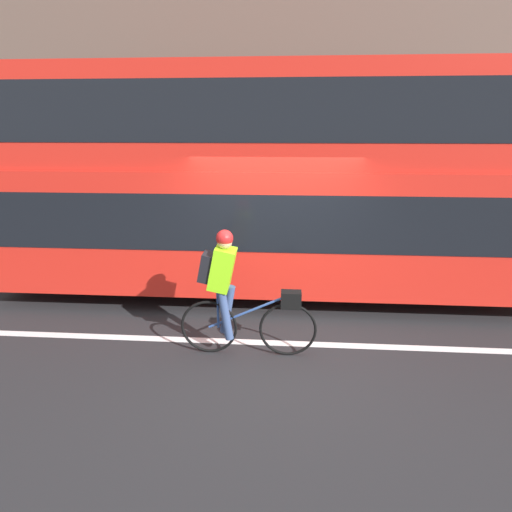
% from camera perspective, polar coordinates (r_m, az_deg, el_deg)
% --- Properties ---
extents(ground_plane, '(80.00, 80.00, 0.00)m').
position_cam_1_polar(ground_plane, '(5.80, 2.24, -12.14)').
color(ground_plane, '#232326').
extents(road_center_line, '(50.00, 0.14, 0.01)m').
position_cam_1_polar(road_center_line, '(5.76, 2.23, -12.28)').
color(road_center_line, silver).
rests_on(road_center_line, ground_plane).
extents(sidewalk_curb, '(60.00, 1.87, 0.13)m').
position_cam_1_polar(sidewalk_curb, '(10.73, 3.19, 2.58)').
color(sidewalk_curb, gray).
rests_on(sidewalk_curb, ground_plane).
extents(building_facade, '(60.00, 0.30, 8.11)m').
position_cam_1_polar(building_facade, '(11.49, 3.67, 23.66)').
color(building_facade, brown).
rests_on(building_facade, ground_plane).
extents(bus, '(9.26, 2.57, 3.80)m').
position_cam_1_polar(bus, '(7.09, 1.19, 11.52)').
color(bus, black).
rests_on(bus, ground_plane).
extents(cyclist_on_bike, '(1.80, 0.32, 1.71)m').
position_cam_1_polar(cyclist_on_bike, '(5.13, -3.18, -4.94)').
color(cyclist_on_bike, black).
rests_on(cyclist_on_bike, ground_plane).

